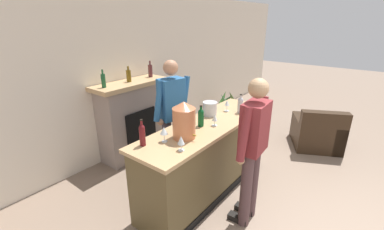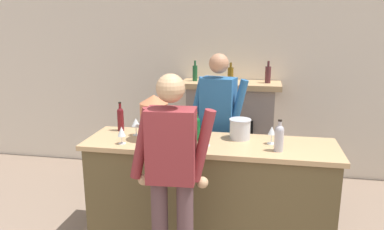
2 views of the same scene
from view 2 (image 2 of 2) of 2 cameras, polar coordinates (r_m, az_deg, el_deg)
The scene contains 15 objects.
wall_back_panel at distance 5.22m, azimuth 6.76°, elevation 5.95°, with size 12.00×0.07×2.75m.
bar_counter at distance 3.67m, azimuth 2.59°, elevation -11.69°, with size 2.33×0.67×1.02m.
fireplace_stone at distance 5.12m, azimuth 5.80°, elevation -2.20°, with size 1.30×0.52×1.62m.
person_customer at distance 2.87m, azimuth -3.09°, elevation -9.29°, with size 0.66×0.32×1.75m.
person_bartender at distance 4.09m, azimuth 3.92°, elevation -1.79°, with size 0.65×0.36×1.78m.
copper_dispenser at distance 3.50m, azimuth -5.79°, elevation -0.37°, with size 0.27×0.30×0.43m.
ice_bucket_steel at distance 3.58m, azimuth 7.32°, elevation -2.11°, with size 0.21×0.21×0.19m.
wine_bottle_rose_blush at distance 3.59m, azimuth -0.81°, elevation -1.36°, with size 0.07×0.07×0.29m.
wine_bottle_riesling_slim at distance 3.87m, azimuth -10.84°, elevation -0.47°, with size 0.07×0.07×0.30m.
wine_bottle_port_short at distance 3.29m, azimuth 13.13°, elevation -3.27°, with size 0.08×0.08×0.28m.
wine_bottle_merlot_tall at distance 3.49m, azimuth 0.66°, elevation -1.95°, with size 0.08×0.08×0.27m.
wine_glass_front_right at distance 3.45m, azimuth -10.68°, elevation -2.56°, with size 0.07×0.07×0.16m.
wine_glass_back_row at distance 3.69m, azimuth -8.56°, elevation -1.17°, with size 0.09×0.09×0.17m.
wine_glass_mid_counter at distance 3.47m, azimuth 12.05°, elevation -2.49°, with size 0.07×0.07×0.17m.
wine_glass_by_dispenser at distance 3.35m, azimuth 2.18°, elevation -3.03°, with size 0.07×0.07×0.15m.
Camera 2 is at (0.34, -1.20, 2.10)m, focal length 35.00 mm.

